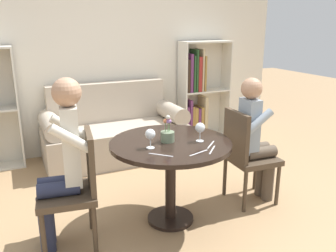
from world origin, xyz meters
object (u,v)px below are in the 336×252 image
Objects in this scene: couch at (114,134)px; wine_glass_right at (200,128)px; bookshelf_right at (198,95)px; flower_vase at (168,134)px; chair_right at (246,153)px; wine_glass_left at (150,135)px; chair_left at (76,185)px; person_left at (62,161)px; person_right at (256,138)px.

wine_glass_right is (0.22, -1.75, 0.52)m from couch.
bookshelf_right is 6.24× the size of flower_vase.
wine_glass_left is at bearing 98.53° from chair_right.
wine_glass_right is 0.27m from flower_vase.
bookshelf_right is 1.56× the size of chair_right.
flower_vase is at bearing 99.81° from chair_left.
person_left is (-2.21, -1.91, 0.05)m from bookshelf_right.
flower_vase reaches higher than couch.
wine_glass_right is (-0.56, -0.11, 0.34)m from chair_right.
person_left reaches higher than person_right.
couch is at bearing 31.34° from person_right.
bookshelf_right reaches higher than person_right.
person_left is at bearing 179.99° from flower_vase.
wine_glass_left is at bearing 91.78° from chair_left.
chair_right is (1.57, 0.02, 0.00)m from chair_left.
bookshelf_right is 1.18× the size of person_right.
couch is at bearing -168.96° from bookshelf_right.
person_right reaches higher than flower_vase.
couch is 1.93× the size of chair_left.
person_left reaches higher than wine_glass_right.
chair_right is 1.67m from person_left.
wine_glass_right is at bearing 92.77° from person_left.
chair_right is at bearing 98.33° from person_left.
person_right is (-0.47, -1.92, -0.02)m from bookshelf_right.
flower_vase is (0.76, 0.02, 0.30)m from chair_left.
chair_right is 0.66m from wine_glass_right.
person_right is (1.75, -0.01, -0.07)m from person_left.
bookshelf_right reaches higher than wine_glass_right.
person_right is at bearing 8.54° from wine_glass_right.
chair_left is at bearing 93.90° from person_right.
wine_glass_right is (1.09, -0.10, 0.14)m from person_left.
bookshelf_right reaches higher than couch.
flower_vase is at bearing 92.99° from person_right.
chair_left reaches higher than wine_glass_right.
person_right is (0.09, -0.01, 0.13)m from chair_right.
chair_left is 0.82m from flower_vase.
couch is 1.72m from flower_vase.
wine_glass_right is at bearing -119.06° from bookshelf_right.
bookshelf_right is at bearing 139.05° from person_left.
wine_glass_left is at bearing -155.11° from flower_vase.
wine_glass_left is 0.21m from flower_vase.
wine_glass_left is (0.66, -0.09, 0.14)m from person_left.
person_left is 8.46× the size of wine_glass_left.
bookshelf_right reaches higher than person_left.
couch is at bearing 163.06° from chair_left.
person_left is 0.68m from wine_glass_left.
couch is 1.82m from wine_glass_left.
chair_right is 3.99× the size of flower_vase.
couch is at bearing 89.28° from flower_vase.
couch is 11.27× the size of wine_glass_left.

